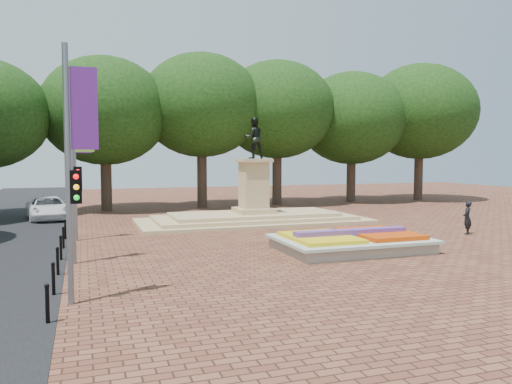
{
  "coord_description": "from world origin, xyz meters",
  "views": [
    {
      "loc": [
        -9.81,
        -20.72,
        4.0
      ],
      "look_at": [
        -1.39,
        3.57,
        2.2
      ],
      "focal_mm": 35.0,
      "sensor_mm": 36.0,
      "label": 1
    }
  ],
  "objects": [
    {
      "name": "ground",
      "position": [
        0.0,
        0.0,
        0.0
      ],
      "size": [
        90.0,
        90.0,
        0.0
      ],
      "primitive_type": "plane",
      "color": "brown",
      "rests_on": "ground"
    },
    {
      "name": "flower_bed",
      "position": [
        1.03,
        -2.0,
        0.38
      ],
      "size": [
        6.3,
        4.3,
        0.91
      ],
      "color": "gray",
      "rests_on": "ground"
    },
    {
      "name": "monument",
      "position": [
        0.0,
        8.0,
        0.88
      ],
      "size": [
        14.0,
        6.0,
        6.4
      ],
      "color": "tan",
      "rests_on": "ground"
    },
    {
      "name": "tree_row_back",
      "position": [
        2.33,
        18.0,
        6.67
      ],
      "size": [
        44.8,
        8.8,
        10.43
      ],
      "color": "#37291E",
      "rests_on": "ground"
    },
    {
      "name": "banner_poles",
      "position": [
        -10.08,
        -1.31,
        3.88
      ],
      "size": [
        0.88,
        11.17,
        7.0
      ],
      "color": "slate",
      "rests_on": "ground"
    },
    {
      "name": "bollard_row",
      "position": [
        -10.7,
        -1.5,
        0.53
      ],
      "size": [
        0.12,
        13.12,
        0.98
      ],
      "color": "black",
      "rests_on": "ground"
    },
    {
      "name": "van",
      "position": [
        -12.0,
        13.85,
        0.73
      ],
      "size": [
        3.21,
        5.57,
        1.46
      ],
      "primitive_type": "imported",
      "rotation": [
        0.0,
        0.0,
        0.16
      ],
      "color": "white",
      "rests_on": "ground"
    },
    {
      "name": "pedestrian",
      "position": [
        8.96,
        -0.05,
        0.86
      ],
      "size": [
        0.74,
        0.73,
        1.73
      ],
      "primitive_type": "imported",
      "rotation": [
        0.0,
        0.0,
        3.89
      ],
      "color": "black",
      "rests_on": "ground"
    }
  ]
}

